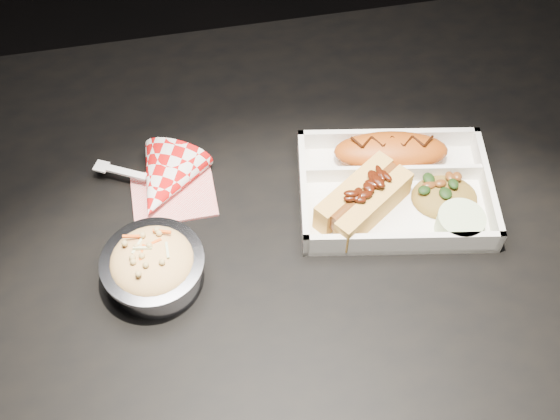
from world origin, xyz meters
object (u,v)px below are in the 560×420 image
(hotdog, at_px, (364,198))
(napkin_fork, at_px, (164,183))
(food_tray, at_px, (394,192))
(dining_table, at_px, (280,260))
(foil_coleslaw_cup, at_px, (153,266))
(fried_pastry, at_px, (391,151))

(hotdog, bearing_deg, napkin_fork, 125.59)
(food_tray, height_order, hotdog, hotdog)
(dining_table, height_order, hotdog, hotdog)
(dining_table, height_order, foil_coleslaw_cup, foil_coleslaw_cup)
(food_tray, distance_m, hotdog, 0.06)
(fried_pastry, relative_size, napkin_fork, 0.96)
(foil_coleslaw_cup, distance_m, napkin_fork, 0.14)
(dining_table, relative_size, napkin_fork, 7.42)
(dining_table, relative_size, foil_coleslaw_cup, 9.65)
(food_tray, relative_size, hotdog, 1.99)
(napkin_fork, bearing_deg, dining_table, -2.51)
(food_tray, xyz_separation_m, napkin_fork, (-0.30, 0.07, 0.01))
(fried_pastry, bearing_deg, hotdog, -128.66)
(dining_table, relative_size, food_tray, 4.33)
(food_tray, relative_size, fried_pastry, 1.78)
(dining_table, distance_m, foil_coleslaw_cup, 0.21)
(food_tray, xyz_separation_m, fried_pastry, (0.01, 0.05, 0.02))
(dining_table, bearing_deg, napkin_fork, 149.77)
(food_tray, bearing_deg, fried_pastry, 90.00)
(food_tray, height_order, napkin_fork, napkin_fork)
(hotdog, bearing_deg, fried_pastry, 16.17)
(dining_table, bearing_deg, foil_coleslaw_cup, -162.01)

